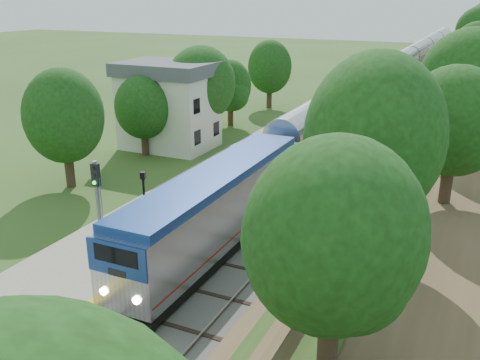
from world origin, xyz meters
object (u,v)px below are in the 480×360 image
at_px(station_building, 169,105).
at_px(train, 399,74).
at_px(signal_gantry, 397,73).
at_px(lamppost_far, 145,211).
at_px(signal_farside, 350,177).
at_px(signal_platform, 99,210).

bearing_deg(station_building, train, 72.06).
bearing_deg(signal_gantry, lamppost_far, -98.07).
height_order(signal_gantry, signal_farside, signal_gantry).
height_order(station_building, signal_gantry, station_building).
bearing_deg(train, lamppost_far, -93.45).
bearing_deg(signal_farside, signal_gantry, 95.70).
relative_size(station_building, signal_platform, 1.37).
xyz_separation_m(signal_gantry, lamppost_far, (-6.22, -43.86, -2.56)).
distance_m(train, signal_platform, 66.98).
bearing_deg(train, station_building, -107.94).
bearing_deg(signal_platform, signal_gantry, 83.70).
distance_m(station_building, train, 45.49).
xyz_separation_m(train, signal_platform, (-2.90, -66.89, 1.98)).
relative_size(signal_platform, signal_farside, 1.08).
bearing_deg(lamppost_far, train, 86.55).
distance_m(train, lamppost_far, 62.22).
xyz_separation_m(signal_gantry, signal_farside, (3.73, -37.34, -1.13)).
bearing_deg(station_building, signal_gantry, 56.62).
distance_m(station_building, lamppost_far, 21.55).
relative_size(station_building, signal_farside, 1.47).
bearing_deg(train, signal_farside, -83.64).
distance_m(station_building, signal_platform, 26.12).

